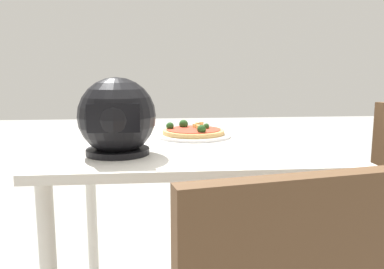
# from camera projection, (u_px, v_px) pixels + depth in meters

# --- Properties ---
(dining_table) EXTENTS (1.04, 0.92, 0.74)m
(dining_table) POSITION_uv_depth(u_px,v_px,m) (190.00, 164.00, 1.58)
(dining_table) COLOR beige
(dining_table) RESTS_ON ground
(pizza_plate) EXTENTS (0.31, 0.31, 0.01)m
(pizza_plate) POSITION_uv_depth(u_px,v_px,m) (193.00, 135.00, 1.69)
(pizza_plate) COLOR white
(pizza_plate) RESTS_ON dining_table
(pizza) EXTENTS (0.26, 0.26, 0.05)m
(pizza) POSITION_uv_depth(u_px,v_px,m) (193.00, 131.00, 1.69)
(pizza) COLOR tan
(pizza) RESTS_ON pizza_plate
(motorcycle_helmet) EXTENTS (0.26, 0.26, 0.26)m
(motorcycle_helmet) POSITION_uv_depth(u_px,v_px,m) (117.00, 118.00, 1.32)
(motorcycle_helmet) COLOR black
(motorcycle_helmet) RESTS_ON dining_table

